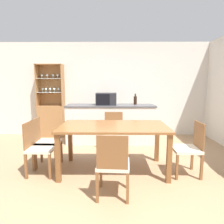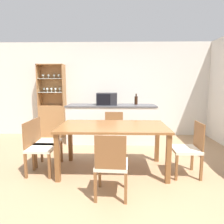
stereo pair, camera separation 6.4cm
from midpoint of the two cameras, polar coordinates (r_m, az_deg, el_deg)
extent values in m
plane|color=#A37F5B|center=(3.30, 0.95, -18.03)|extent=(18.00, 18.00, 0.00)
cube|color=silver|center=(5.59, 1.26, 6.41)|extent=(6.80, 0.06, 2.55)
cube|color=silver|center=(4.96, 0.18, -3.46)|extent=(2.12, 0.61, 0.90)
cube|color=#4C4C51|center=(4.88, 0.18, 1.88)|extent=(2.15, 0.64, 0.03)
cube|color=#A37042|center=(5.76, -16.16, -2.40)|extent=(0.70, 0.33, 0.85)
cube|color=#A37042|center=(5.81, -16.08, 7.39)|extent=(0.70, 0.02, 1.10)
cube|color=#A37042|center=(5.78, -19.80, 7.22)|extent=(0.02, 0.33, 1.10)
cube|color=#A37042|center=(5.57, -13.21, 7.46)|extent=(0.02, 0.33, 1.10)
cube|color=#A37042|center=(5.68, -16.80, 12.83)|extent=(0.70, 0.33, 0.02)
cube|color=silver|center=(5.67, -16.49, 5.45)|extent=(0.65, 0.29, 0.01)
cube|color=silver|center=(5.66, -16.64, 9.13)|extent=(0.65, 0.29, 0.01)
cylinder|color=silver|center=(5.76, -18.51, 5.49)|extent=(0.04, 0.04, 0.01)
cylinder|color=silver|center=(5.76, -18.52, 5.79)|extent=(0.01, 0.01, 0.06)
sphere|color=silver|center=(5.76, -18.55, 6.30)|extent=(0.06, 0.06, 0.06)
cylinder|color=silver|center=(5.70, -18.74, 9.12)|extent=(0.04, 0.04, 0.01)
cylinder|color=silver|center=(5.70, -18.76, 9.42)|extent=(0.01, 0.01, 0.06)
sphere|color=silver|center=(5.70, -18.78, 9.94)|extent=(0.06, 0.06, 0.06)
cylinder|color=silver|center=(5.67, -17.66, 5.48)|extent=(0.04, 0.04, 0.01)
cylinder|color=silver|center=(5.67, -17.68, 5.79)|extent=(0.01, 0.01, 0.06)
sphere|color=silver|center=(5.67, -17.70, 6.31)|extent=(0.06, 0.06, 0.06)
cylinder|color=silver|center=(5.68, -17.33, 9.18)|extent=(0.04, 0.04, 0.01)
cylinder|color=silver|center=(5.68, -17.35, 9.49)|extent=(0.01, 0.01, 0.06)
sphere|color=silver|center=(5.68, -17.37, 10.01)|extent=(0.06, 0.06, 0.06)
cylinder|color=silver|center=(5.64, -16.59, 5.51)|extent=(0.04, 0.04, 0.01)
cylinder|color=silver|center=(5.63, -16.61, 5.82)|extent=(0.01, 0.01, 0.06)
sphere|color=silver|center=(5.63, -16.63, 6.35)|extent=(0.06, 0.06, 0.06)
cylinder|color=silver|center=(5.68, -15.86, 9.24)|extent=(0.04, 0.04, 0.01)
cylinder|color=silver|center=(5.68, -15.87, 9.55)|extent=(0.01, 0.01, 0.06)
sphere|color=silver|center=(5.68, -15.89, 10.07)|extent=(0.06, 0.06, 0.06)
cylinder|color=silver|center=(5.60, -15.51, 5.54)|extent=(0.04, 0.04, 0.01)
cylinder|color=silver|center=(5.60, -15.52, 5.85)|extent=(0.01, 0.01, 0.06)
sphere|color=silver|center=(5.60, -15.54, 6.38)|extent=(0.06, 0.06, 0.06)
cylinder|color=silver|center=(5.60, -14.62, 9.31)|extent=(0.04, 0.04, 0.01)
cylinder|color=silver|center=(5.60, -14.63, 9.62)|extent=(0.01, 0.01, 0.06)
sphere|color=silver|center=(5.60, -14.65, 10.15)|extent=(0.06, 0.06, 0.06)
cylinder|color=silver|center=(5.60, -14.34, 5.58)|extent=(0.04, 0.04, 0.01)
cylinder|color=silver|center=(5.60, -14.35, 5.90)|extent=(0.01, 0.01, 0.06)
sphere|color=silver|center=(5.60, -14.37, 6.42)|extent=(0.06, 0.06, 0.06)
cube|color=brown|center=(3.28, 0.85, -4.14)|extent=(1.75, 0.95, 0.04)
cube|color=brown|center=(3.11, -14.79, -12.56)|extent=(0.07, 0.07, 0.74)
cube|color=brown|center=(3.09, 16.38, -12.76)|extent=(0.07, 0.07, 0.74)
cube|color=brown|center=(3.87, -11.34, -8.26)|extent=(0.07, 0.07, 0.74)
cube|color=brown|center=(3.86, 13.22, -8.39)|extent=(0.07, 0.07, 0.74)
cube|color=beige|center=(3.42, 20.76, -9.98)|extent=(0.41, 0.41, 0.05)
cube|color=brown|center=(3.43, 24.08, -6.15)|extent=(0.02, 0.38, 0.41)
cube|color=brown|center=(3.27, 18.48, -14.84)|extent=(0.04, 0.04, 0.40)
cube|color=brown|center=(3.60, 16.74, -12.57)|extent=(0.04, 0.04, 0.40)
cube|color=brown|center=(3.40, 24.67, -14.31)|extent=(0.04, 0.04, 0.40)
cube|color=brown|center=(3.72, 22.39, -12.21)|extent=(0.04, 0.04, 0.40)
cube|color=beige|center=(3.44, -18.99, -9.75)|extent=(0.42, 0.42, 0.05)
cube|color=brown|center=(3.46, -22.21, -5.91)|extent=(0.02, 0.38, 0.41)
cube|color=brown|center=(3.62, -14.92, -12.40)|extent=(0.04, 0.04, 0.40)
cube|color=brown|center=(3.29, -16.90, -14.62)|extent=(0.04, 0.04, 0.40)
cube|color=brown|center=(3.74, -20.47, -11.95)|extent=(0.04, 0.04, 0.40)
cube|color=brown|center=(3.43, -22.94, -13.99)|extent=(0.04, 0.04, 0.40)
cube|color=beige|center=(3.70, -17.44, -8.43)|extent=(0.41, 0.41, 0.05)
cube|color=brown|center=(3.71, -20.48, -4.88)|extent=(0.02, 0.38, 0.41)
cube|color=brown|center=(3.88, -13.76, -10.92)|extent=(0.04, 0.04, 0.40)
cube|color=brown|center=(3.55, -15.34, -12.86)|extent=(0.04, 0.04, 0.40)
cube|color=brown|center=(3.99, -19.00, -10.60)|extent=(0.04, 0.04, 0.40)
cube|color=brown|center=(3.67, -21.04, -12.41)|extent=(0.04, 0.04, 0.40)
cube|color=beige|center=(2.66, 0.63, -14.70)|extent=(0.43, 0.43, 0.05)
cube|color=brown|center=(2.40, 0.29, -11.51)|extent=(0.38, 0.04, 0.41)
cube|color=brown|center=(2.94, -2.86, -17.14)|extent=(0.04, 0.04, 0.40)
cube|color=brown|center=(2.92, 4.72, -17.37)|extent=(0.04, 0.04, 0.40)
cube|color=brown|center=(2.62, -4.03, -20.61)|extent=(0.04, 0.04, 0.40)
cube|color=brown|center=(2.59, 4.68, -20.93)|extent=(0.04, 0.04, 0.40)
cube|color=beige|center=(4.09, 0.97, -6.43)|extent=(0.41, 0.41, 0.05)
cube|color=brown|center=(4.23, 1.00, -2.76)|extent=(0.38, 0.02, 0.41)
cube|color=brown|center=(3.98, 3.65, -10.22)|extent=(0.04, 0.04, 0.40)
cube|color=brown|center=(3.98, -1.78, -10.19)|extent=(0.04, 0.04, 0.40)
cube|color=brown|center=(4.33, 3.47, -8.66)|extent=(0.04, 0.04, 0.40)
cube|color=brown|center=(4.33, -1.50, -8.63)|extent=(0.04, 0.04, 0.40)
cube|color=#232328|center=(4.87, -1.07, 3.77)|extent=(0.49, 0.37, 0.29)
cube|color=black|center=(4.68, -2.01, 3.58)|extent=(0.31, 0.01, 0.25)
cylinder|color=black|center=(4.98, 7.26, 3.29)|extent=(0.08, 0.08, 0.20)
cylinder|color=black|center=(4.97, 7.29, 4.83)|extent=(0.03, 0.03, 0.07)
camera|label=1|loc=(0.03, -89.55, 0.07)|focal=32.00mm
camera|label=2|loc=(0.03, 90.45, -0.07)|focal=32.00mm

